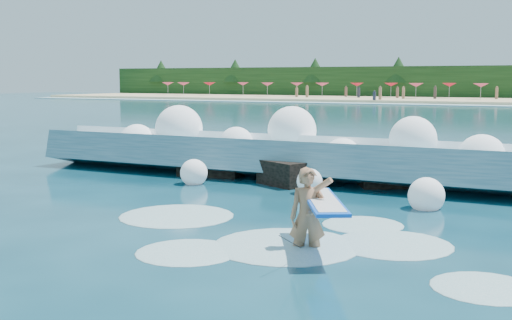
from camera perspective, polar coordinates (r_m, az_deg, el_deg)
name	(u,v)px	position (r m, az deg, el deg)	size (l,w,h in m)	color
ground	(157,219)	(14.67, -8.82, -5.20)	(200.00, 200.00, 0.00)	#072E3E
beach	(509,101)	(90.06, 21.54, 4.89)	(140.00, 20.00, 0.40)	tan
wet_band	(499,106)	(79.13, 20.78, 4.55)	(140.00, 5.00, 0.08)	silver
breaking_wave	(321,161)	(20.07, 5.77, -0.07)	(19.76, 3.01, 1.70)	#326A7E
rock_cluster	(287,168)	(19.96, 2.78, -0.71)	(7.89, 3.09, 1.20)	black
surfer_with_board	(311,214)	(11.82, 4.93, -4.79)	(1.73, 2.96, 1.85)	#A36E4C
wave_spray	(302,144)	(20.11, 4.14, 1.45)	(15.04, 4.94, 2.37)	white
surf_foam	(277,237)	(12.87, 1.90, -6.89)	(9.19, 5.42, 0.14)	silver
beach_umbrellas	(511,85)	(92.05, 21.70, 6.20)	(111.35, 6.80, 0.50)	#CC3C5F
beachgoers	(503,94)	(87.96, 21.08, 5.46)	(100.57, 13.24, 1.94)	#3F332D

